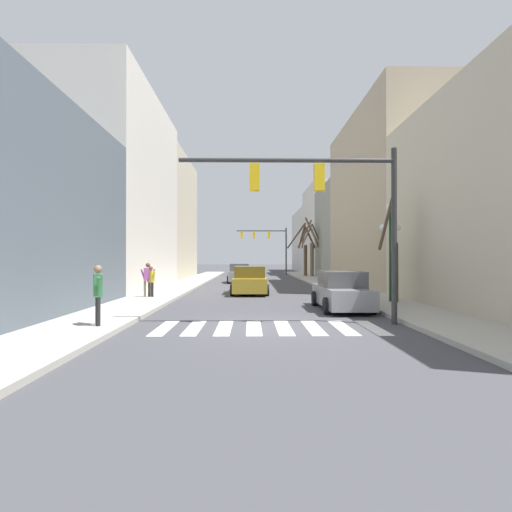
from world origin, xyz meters
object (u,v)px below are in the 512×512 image
at_px(street_tree_left_far, 393,256).
at_px(traffic_signal_far, 268,240).
at_px(pedestrian_on_left_sidewalk, 148,277).
at_px(street_tree_left_mid, 306,247).
at_px(pedestrian_on_right_sidewalk, 151,279).
at_px(car_parked_left_near, 250,281).
at_px(car_parked_right_mid, 341,292).
at_px(car_parked_right_near, 239,274).
at_px(street_tree_right_far, 312,250).
at_px(street_lamp_right_corner, 390,232).
at_px(traffic_signal_near, 329,195).
at_px(pedestrian_crossing_street, 98,290).

bearing_deg(street_tree_left_far, traffic_signal_far, 97.10).
relative_size(pedestrian_on_left_sidewalk, street_tree_left_mid, 0.26).
distance_m(pedestrian_on_left_sidewalk, street_tree_left_far, 11.91).
relative_size(traffic_signal_far, pedestrian_on_right_sidewalk, 4.16).
distance_m(car_parked_left_near, car_parked_right_mid, 8.38).
xyz_separation_m(car_parked_left_near, car_parked_right_mid, (3.77, -7.48, -0.03)).
bearing_deg(car_parked_left_near, street_tree_left_far, 46.42).
relative_size(car_parked_right_near, pedestrian_on_left_sidewalk, 2.48).
relative_size(street_tree_right_far, street_tree_left_far, 1.21).
bearing_deg(street_tree_right_far, street_lamp_right_corner, -90.66).
xyz_separation_m(pedestrian_on_right_sidewalk, street_tree_left_mid, (11.21, 24.12, 2.26)).
bearing_deg(street_lamp_right_corner, street_tree_left_far, -85.83).
distance_m(traffic_signal_near, traffic_signal_far, 38.53).
bearing_deg(street_tree_right_far, pedestrian_on_left_sidewalk, -117.41).
xyz_separation_m(traffic_signal_far, street_tree_left_mid, (3.97, -6.73, -1.13)).
relative_size(car_parked_right_near, street_tree_right_far, 0.70).
bearing_deg(pedestrian_on_left_sidewalk, car_parked_right_mid, 138.13).
height_order(pedestrian_on_left_sidewalk, pedestrian_on_right_sidewalk, pedestrian_on_left_sidewalk).
bearing_deg(traffic_signal_near, pedestrian_on_left_sidewalk, 135.05).
xyz_separation_m(traffic_signal_near, pedestrian_on_left_sidewalk, (-7.70, 7.68, -2.93)).
xyz_separation_m(car_parked_left_near, pedestrian_on_right_sidewalk, (-5.01, -3.44, 0.30)).
bearing_deg(car_parked_left_near, street_tree_left_mid, 163.31).
relative_size(traffic_signal_near, car_parked_right_near, 1.62).
bearing_deg(pedestrian_on_left_sidewalk, street_tree_left_mid, -132.73).
bearing_deg(pedestrian_on_left_sidewalk, car_parked_left_near, -163.87).
height_order(car_parked_right_mid, pedestrian_on_right_sidewalk, pedestrian_on_right_sidewalk).
bearing_deg(street_tree_left_mid, pedestrian_on_right_sidewalk, -114.93).
relative_size(traffic_signal_near, street_tree_right_far, 1.13).
distance_m(street_lamp_right_corner, car_parked_right_mid, 4.04).
height_order(street_tree_right_far, street_tree_left_mid, street_tree_left_mid).
xyz_separation_m(car_parked_right_near, pedestrian_on_left_sidewalk, (-4.26, -14.11, 0.41)).
xyz_separation_m(traffic_signal_near, street_lamp_right_corner, (3.84, 5.35, -0.80)).
xyz_separation_m(street_lamp_right_corner, pedestrian_crossing_street, (-10.79, -6.27, -2.12)).
distance_m(car_parked_right_near, pedestrian_on_right_sidewalk, 14.71).
distance_m(traffic_signal_far, street_tree_right_far, 9.29).
bearing_deg(pedestrian_crossing_street, pedestrian_on_right_sidewalk, -20.41).
height_order(car_parked_left_near, pedestrian_on_left_sidewalk, pedestrian_on_left_sidewalk).
relative_size(pedestrian_on_left_sidewalk, pedestrian_on_right_sidewalk, 1.11).
relative_size(car_parked_right_mid, street_tree_right_far, 0.72).
height_order(traffic_signal_near, street_lamp_right_corner, traffic_signal_near).
bearing_deg(traffic_signal_far, car_parked_right_near, -100.63).
distance_m(car_parked_left_near, street_tree_left_far, 8.96).
distance_m(traffic_signal_far, car_parked_right_near, 17.42).
distance_m(car_parked_left_near, street_tree_right_far, 20.62).
xyz_separation_m(car_parked_right_near, pedestrian_on_right_sidewalk, (-4.11, -14.12, 0.31)).
xyz_separation_m(pedestrian_on_right_sidewalk, street_tree_right_far, (11.68, 22.83, 1.89)).
xyz_separation_m(car_parked_right_near, street_tree_left_far, (7.31, -16.78, 1.44)).
bearing_deg(traffic_signal_far, pedestrian_crossing_street, -99.55).
distance_m(car_parked_left_near, pedestrian_crossing_street, 12.83).
xyz_separation_m(car_parked_right_near, pedestrian_crossing_street, (-3.50, -22.72, 0.43)).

